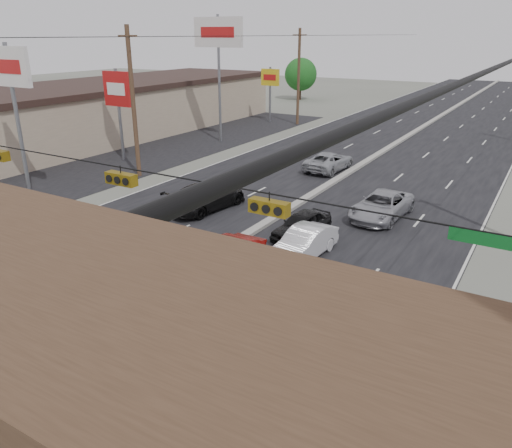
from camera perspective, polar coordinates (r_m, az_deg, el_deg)
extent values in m
plane|color=#606356|center=(18.43, -16.87, -10.90)|extent=(200.00, 200.00, 0.00)
cube|color=black|center=(42.97, 13.81, 7.64)|extent=(20.00, 160.00, 0.02)
cube|color=gray|center=(42.94, 13.82, 7.77)|extent=(0.50, 160.00, 0.20)
cube|color=tan|center=(52.35, -16.71, 12.25)|extent=(12.00, 42.00, 4.60)
cube|color=black|center=(46.62, -8.73, 9.01)|extent=(10.00, 42.00, 0.02)
cylinder|color=#422D1E|center=(35.48, -13.84, 13.16)|extent=(0.30, 0.30, 10.00)
cube|color=#422D1E|center=(35.20, -14.48, 20.10)|extent=(1.60, 0.12, 0.12)
cylinder|color=#422D1E|center=(56.03, 4.89, 16.32)|extent=(0.30, 0.30, 10.00)
cube|color=#422D1E|center=(55.85, 5.03, 20.72)|extent=(1.60, 0.12, 0.12)
cylinder|color=black|center=(16.24, -19.01, 6.84)|extent=(25.00, 0.04, 0.04)
cube|color=#72590C|center=(15.23, -15.14, 5.01)|extent=(1.05, 0.30, 0.35)
cube|color=#72590C|center=(12.26, 1.52, 1.93)|extent=(1.05, 0.30, 0.35)
cube|color=#0C591E|center=(10.83, 24.22, -1.49)|extent=(1.20, 0.04, 0.28)
cylinder|color=slate|center=(33.03, -25.54, 10.34)|extent=(0.24, 0.24, 9.00)
cube|color=silver|center=(32.70, -26.44, 15.82)|extent=(3.50, 0.25, 2.20)
cylinder|color=slate|center=(40.95, -15.32, 11.88)|extent=(0.24, 0.24, 7.00)
cube|color=#B21414|center=(40.70, -15.59, 14.65)|extent=(2.60, 0.25, 2.60)
cylinder|color=slate|center=(46.68, -4.22, 16.04)|extent=(0.24, 0.24, 11.00)
cube|color=silver|center=(46.52, -4.36, 21.02)|extent=(5.00, 0.25, 2.50)
cylinder|color=slate|center=(57.85, 1.61, 14.54)|extent=(0.24, 0.24, 6.00)
cube|color=gold|center=(57.67, 1.63, 16.42)|extent=(2.20, 0.25, 1.80)
cylinder|color=#382619|center=(78.44, 5.07, 14.74)|extent=(0.28, 0.28, 2.16)
sphere|color=#154B14|center=(78.20, 5.14, 16.67)|extent=(4.80, 4.80, 4.80)
cube|color=black|center=(13.73, -4.36, -20.00)|extent=(2.52, 7.22, 0.26)
cube|color=white|center=(12.14, -6.97, -15.86)|extent=(2.68, 5.18, 2.86)
cube|color=white|center=(14.97, 1.62, -12.12)|extent=(2.50, 2.00, 1.84)
cylinder|color=black|center=(15.73, -2.37, -13.90)|extent=(0.33, 0.93, 0.92)
cylinder|color=black|center=(14.84, 4.77, -16.40)|extent=(0.33, 0.93, 0.92)
cylinder|color=black|center=(13.09, -14.89, -23.26)|extent=(0.33, 0.93, 0.92)
imported|color=brown|center=(15.99, -19.25, -13.29)|extent=(2.67, 5.43, 1.52)
imported|color=#920C09|center=(20.67, -3.43, -4.09)|extent=(1.58, 4.33, 1.42)
imported|color=black|center=(13.48, 11.01, -19.06)|extent=(2.97, 6.25, 1.72)
imported|color=black|center=(24.57, 5.25, -0.13)|extent=(1.99, 3.96, 1.29)
imported|color=silver|center=(22.38, 5.52, -2.23)|extent=(1.72, 4.19, 1.35)
imported|color=#93949A|center=(27.93, 14.16, 2.02)|extent=(2.61, 5.10, 1.38)
imported|color=black|center=(28.53, -5.70, 3.13)|extent=(2.74, 5.49, 1.53)
imported|color=#95989C|center=(37.18, 8.35, 7.08)|extent=(2.49, 4.96, 1.35)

